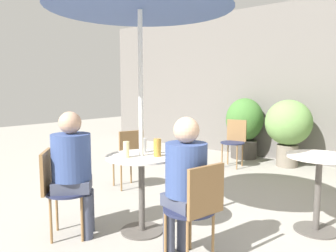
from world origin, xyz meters
TOP-DOWN VIEW (x-y plane):
  - ground_plane at (0.00, 0.00)m, footprint 20.00×20.00m
  - storefront_wall at (0.00, 4.13)m, footprint 10.00×0.06m
  - cafe_table_near at (-0.23, 0.05)m, footprint 0.68×0.68m
  - cafe_table_far at (1.08, 1.16)m, footprint 0.62×0.62m
  - bistro_chair_0 at (-0.76, -0.53)m, footprint 0.48×0.48m
  - bistro_chair_1 at (0.54, -0.12)m, footprint 0.45×0.43m
  - bistro_chair_2 at (-0.85, 3.06)m, footprint 0.42×0.44m
  - bistro_chair_4 at (-1.33, 0.92)m, footprint 0.46×0.45m
  - seated_person_0 at (-0.66, -0.42)m, footprint 0.46×0.46m
  - seated_person_1 at (0.39, -0.09)m, footprint 0.38×0.35m
  - beer_glass_0 at (-0.09, 0.13)m, footprint 0.07×0.07m
  - beer_glass_1 at (-0.32, 0.17)m, footprint 0.06×0.06m
  - beer_glass_2 at (-0.28, -0.10)m, footprint 0.06×0.06m
  - potted_plant_0 at (-1.03, 3.80)m, footprint 0.74×0.74m
  - potted_plant_1 at (-0.10, 3.63)m, footprint 0.81×0.81m

SIDE VIEW (x-z plane):
  - ground_plane at x=0.00m, z-range 0.00..0.00m
  - bistro_chair_0 at x=-0.76m, z-range 0.09..0.92m
  - bistro_chair_1 at x=0.54m, z-range 0.09..0.92m
  - bistro_chair_2 at x=-0.85m, z-range 0.09..0.92m
  - bistro_chair_4 at x=-1.33m, z-range 0.09..0.92m
  - cafe_table_far at x=1.08m, z-range 0.14..0.90m
  - cafe_table_near at x=-0.23m, z-range 0.17..0.93m
  - potted_plant_0 at x=-1.03m, z-range 0.08..1.27m
  - seated_person_1 at x=0.39m, z-range 0.11..1.29m
  - seated_person_0 at x=-0.66m, z-range 0.11..1.30m
  - potted_plant_1 at x=-0.10m, z-range 0.14..1.33m
  - beer_glass_1 at x=-0.32m, z-range 0.76..0.90m
  - beer_glass_2 at x=-0.28m, z-range 0.76..0.91m
  - beer_glass_0 at x=-0.09m, z-range 0.76..0.93m
  - storefront_wall at x=0.00m, z-range 0.00..3.00m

